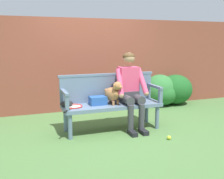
% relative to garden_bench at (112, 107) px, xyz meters
% --- Properties ---
extents(ground_plane, '(40.00, 40.00, 0.00)m').
position_rel_garden_bench_xyz_m(ground_plane, '(0.00, 0.00, -0.41)').
color(ground_plane, '#4C753D').
extents(brick_garden_fence, '(8.00, 0.30, 2.02)m').
position_rel_garden_bench_xyz_m(brick_garden_fence, '(0.00, 1.64, 0.60)').
color(brick_garden_fence, brown).
rests_on(brick_garden_fence, ground).
extents(hedge_bush_far_right, '(0.81, 0.74, 0.61)m').
position_rel_garden_bench_xyz_m(hedge_bush_far_right, '(1.73, 1.30, -0.11)').
color(hedge_bush_far_right, '#286B2D').
rests_on(hedge_bush_far_right, ground).
extents(hedge_bush_mid_right, '(0.84, 0.75, 0.73)m').
position_rel_garden_bench_xyz_m(hedge_bush_mid_right, '(2.11, 1.29, -0.04)').
color(hedge_bush_mid_right, '#1E5B23').
rests_on(hedge_bush_mid_right, ground).
extents(hedge_bush_far_left, '(0.79, 0.70, 0.75)m').
position_rel_garden_bench_xyz_m(hedge_bush_far_left, '(1.68, 1.30, -0.03)').
color(hedge_bush_far_left, '#337538').
rests_on(hedge_bush_far_left, ground).
extents(garden_bench, '(1.71, 0.53, 0.47)m').
position_rel_garden_bench_xyz_m(garden_bench, '(0.00, 0.00, 0.00)').
color(garden_bench, slate).
rests_on(garden_bench, ground).
extents(bench_backrest, '(1.75, 0.06, 0.50)m').
position_rel_garden_bench_xyz_m(bench_backrest, '(0.00, 0.23, 0.31)').
color(bench_backrest, slate).
rests_on(bench_backrest, garden_bench).
extents(bench_armrest_left_end, '(0.06, 0.53, 0.28)m').
position_rel_garden_bench_xyz_m(bench_armrest_left_end, '(-0.81, -0.09, 0.26)').
color(bench_armrest_left_end, slate).
rests_on(bench_armrest_left_end, garden_bench).
extents(bench_armrest_right_end, '(0.06, 0.53, 0.28)m').
position_rel_garden_bench_xyz_m(bench_armrest_right_end, '(0.81, -0.09, 0.26)').
color(bench_armrest_right_end, slate).
rests_on(bench_armrest_right_end, garden_bench).
extents(person_seated, '(0.56, 0.66, 1.34)m').
position_rel_garden_bench_xyz_m(person_seated, '(0.33, -0.02, 0.33)').
color(person_seated, black).
rests_on(person_seated, ground).
extents(dog_on_bench, '(0.30, 0.40, 0.40)m').
position_rel_garden_bench_xyz_m(dog_on_bench, '(0.01, -0.05, 0.26)').
color(dog_on_bench, '#AD7042').
rests_on(dog_on_bench, garden_bench).
extents(tennis_racket, '(0.43, 0.56, 0.03)m').
position_rel_garden_bench_xyz_m(tennis_racket, '(-0.68, -0.01, 0.07)').
color(tennis_racket, red).
rests_on(tennis_racket, garden_bench).
extents(baseball_glove, '(0.25, 0.20, 0.09)m').
position_rel_garden_bench_xyz_m(baseball_glove, '(-0.77, 0.08, 0.11)').
color(baseball_glove, black).
rests_on(baseball_glove, garden_bench).
extents(sports_bag, '(0.28, 0.20, 0.14)m').
position_rel_garden_bench_xyz_m(sports_bag, '(-0.24, 0.03, 0.13)').
color(sports_bag, '#2856A3').
rests_on(sports_bag, garden_bench).
extents(tennis_ball, '(0.07, 0.07, 0.07)m').
position_rel_garden_bench_xyz_m(tennis_ball, '(0.69, -0.75, -0.38)').
color(tennis_ball, '#CCDB33').
rests_on(tennis_ball, ground).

